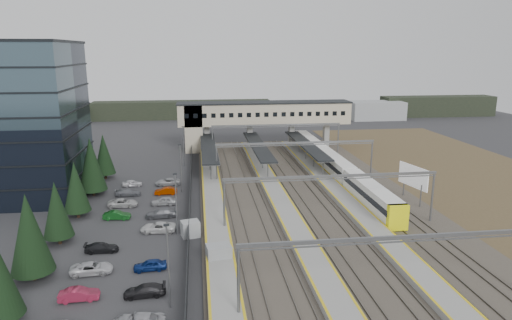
{
  "coord_description": "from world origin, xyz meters",
  "views": [
    {
      "loc": [
        -5.0,
        -62.92,
        22.76
      ],
      "look_at": [
        4.96,
        14.48,
        4.0
      ],
      "focal_mm": 32.0,
      "sensor_mm": 36.0,
      "label": 1
    }
  ],
  "objects": [
    {
      "name": "conifer_row",
      "position": [
        -22.0,
        -3.86,
        4.84
      ],
      "size": [
        4.42,
        49.82,
        9.5
      ],
      "color": "black",
      "rests_on": "ground"
    },
    {
      "name": "ground",
      "position": [
        0.0,
        0.0,
        0.0
      ],
      "size": [
        220.0,
        220.0,
        0.0
      ],
      "primitive_type": "plane",
      "color": "#2B2B2D",
      "rests_on": "ground"
    },
    {
      "name": "relay_cabin_far",
      "position": [
        -6.34,
        -8.78,
        1.0
      ],
      "size": [
        2.56,
        2.29,
        2.0
      ],
      "color": "#919596",
      "rests_on": "ground"
    },
    {
      "name": "fence",
      "position": [
        -6.5,
        5.0,
        1.0
      ],
      "size": [
        0.08,
        90.0,
        2.0
      ],
      "color": "#26282B",
      "rests_on": "ground"
    },
    {
      "name": "gantries",
      "position": [
        12.0,
        3.0,
        6.0
      ],
      "size": [
        28.4,
        62.28,
        7.17
      ],
      "color": "slate",
      "rests_on": "ground"
    },
    {
      "name": "train",
      "position": [
        20.0,
        16.89,
        1.94
      ],
      "size": [
        2.7,
        56.45,
        3.4
      ],
      "color": "white",
      "rests_on": "ground"
    },
    {
      "name": "canopies",
      "position": [
        7.0,
        27.0,
        3.92
      ],
      "size": [
        23.1,
        30.0,
        3.28
      ],
      "color": "black",
      "rests_on": "ground"
    },
    {
      "name": "billboard",
      "position": [
        27.37,
        0.47,
        3.91
      ],
      "size": [
        1.59,
        6.51,
        5.76
      ],
      "color": "slate",
      "rests_on": "ground"
    },
    {
      "name": "rail_corridor",
      "position": [
        9.34,
        5.0,
        0.29
      ],
      "size": [
        34.0,
        90.0,
        0.92
      ],
      "color": "#3B342D",
      "rests_on": "ground"
    },
    {
      "name": "lampposts",
      "position": [
        -8.0,
        1.25,
        4.34
      ],
      "size": [
        0.5,
        53.25,
        8.07
      ],
      "color": "slate",
      "rests_on": "ground"
    },
    {
      "name": "scrub_east",
      "position": [
        45.0,
        5.0,
        0.03
      ],
      "size": [
        34.0,
        120.0,
        0.06
      ],
      "color": "#4B3F27",
      "rests_on": "ground"
    },
    {
      "name": "car_park",
      "position": [
        -13.23,
        -6.78,
        0.61
      ],
      "size": [
        10.62,
        44.66,
        1.28
      ],
      "color": "#98989C",
      "rests_on": "ground"
    },
    {
      "name": "footbridge",
      "position": [
        7.7,
        42.0,
        7.93
      ],
      "size": [
        40.4,
        6.4,
        11.2
      ],
      "color": "#C6B397",
      "rests_on": "ground"
    },
    {
      "name": "relay_cabin_near",
      "position": [
        -3.17,
        -16.91,
        1.1
      ],
      "size": [
        2.91,
        2.31,
        2.21
      ],
      "color": "#919596",
      "rests_on": "ground"
    },
    {
      "name": "treeline_far",
      "position": [
        23.81,
        92.28,
        2.95
      ],
      "size": [
        170.0,
        19.0,
        7.0
      ],
      "color": "black",
      "rests_on": "ground"
    }
  ]
}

